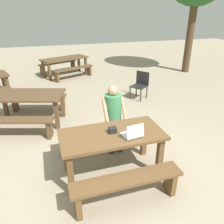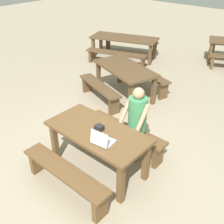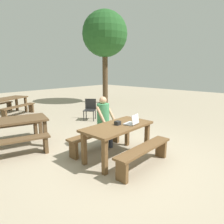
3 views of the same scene
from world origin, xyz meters
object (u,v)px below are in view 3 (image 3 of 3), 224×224
object	(u,v)px
person_seated	(104,118)
plastic_chair	(90,109)
picnic_table_front	(118,131)
picnic_table_distant	(6,101)
picnic_table_mid	(12,124)
laptop	(132,122)
small_pouch	(118,123)
tree_left	(105,35)

from	to	relation	value
person_seated	plastic_chair	xyz separation A→B (m)	(1.65, 2.41, -0.33)
picnic_table_front	picnic_table_distant	world-z (taller)	picnic_table_front
picnic_table_front	picnic_table_mid	size ratio (longest dim) A/B	0.90
laptop	picnic_table_distant	xyz separation A→B (m)	(-0.29, 6.59, -0.21)
small_pouch	tree_left	world-z (taller)	tree_left
picnic_table_mid	small_pouch	bearing A→B (deg)	-41.93
person_seated	tree_left	xyz separation A→B (m)	(4.91, 4.74, 3.06)
person_seated	picnic_table_mid	distance (m)	2.32
laptop	small_pouch	xyz separation A→B (m)	(-0.26, 0.21, -0.01)
picnic_table_mid	tree_left	distance (m)	7.87
small_pouch	tree_left	size ratio (longest dim) A/B	0.02
picnic_table_front	picnic_table_mid	distance (m)	2.71
laptop	plastic_chair	bearing A→B (deg)	-123.43
picnic_table_front	laptop	size ratio (longest dim) A/B	5.18
plastic_chair	picnic_table_mid	bearing A→B (deg)	-113.05
small_pouch	picnic_table_distant	size ratio (longest dim) A/B	0.06
laptop	tree_left	bearing A→B (deg)	-138.16
laptop	person_seated	world-z (taller)	person_seated
picnic_table_front	laptop	bearing A→B (deg)	-33.87
picnic_table_front	picnic_table_mid	bearing A→B (deg)	119.88
plastic_chair	picnic_table_front	bearing A→B (deg)	-67.25
person_seated	picnic_table_distant	xyz separation A→B (m)	(-0.26, 5.74, -0.15)
small_pouch	picnic_table_front	bearing A→B (deg)	-127.00
small_pouch	person_seated	size ratio (longest dim) A/B	0.09
small_pouch	laptop	bearing A→B (deg)	-38.93
small_pouch	tree_left	xyz separation A→B (m)	(5.14, 5.39, 3.01)
small_pouch	person_seated	distance (m)	0.69
small_pouch	picnic_table_distant	bearing A→B (deg)	90.26
laptop	picnic_table_mid	bearing A→B (deg)	-64.40
plastic_chair	tree_left	distance (m)	5.25
picnic_table_mid	tree_left	xyz separation A→B (m)	(6.51, 3.06, 3.19)
picnic_table_distant	picnic_table_mid	bearing A→B (deg)	-130.90
person_seated	picnic_table_mid	size ratio (longest dim) A/B	0.71
laptop	picnic_table_mid	xyz separation A→B (m)	(-1.63, 2.54, -0.19)
picnic_table_front	picnic_table_mid	xyz separation A→B (m)	(-1.35, 2.35, -0.01)
small_pouch	plastic_chair	distance (m)	3.61
picnic_table_distant	picnic_table_front	bearing A→B (deg)	-112.48
small_pouch	person_seated	bearing A→B (deg)	70.71
small_pouch	person_seated	world-z (taller)	person_seated
picnic_table_front	picnic_table_mid	world-z (taller)	picnic_table_front
person_seated	picnic_table_distant	bearing A→B (deg)	92.55
plastic_chair	picnic_table_mid	xyz separation A→B (m)	(-3.25, -0.73, 0.20)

